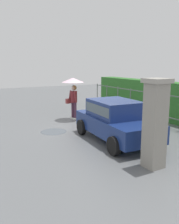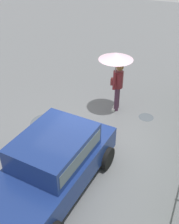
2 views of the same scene
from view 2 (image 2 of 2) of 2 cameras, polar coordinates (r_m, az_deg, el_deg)
ground_plane at (r=8.25m, az=0.68°, el=-6.51°), size 40.00×40.00×0.00m
car at (r=6.58m, az=-7.49°, el=-10.04°), size 3.83×2.06×1.48m
pedestrian at (r=9.02m, az=5.61°, el=9.35°), size 1.11×1.11×2.10m
puddle_near at (r=9.18m, az=-8.78°, el=-2.20°), size 1.09×1.09×0.00m
puddle_far at (r=9.52m, az=11.58°, el=-1.05°), size 0.50×0.50×0.00m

